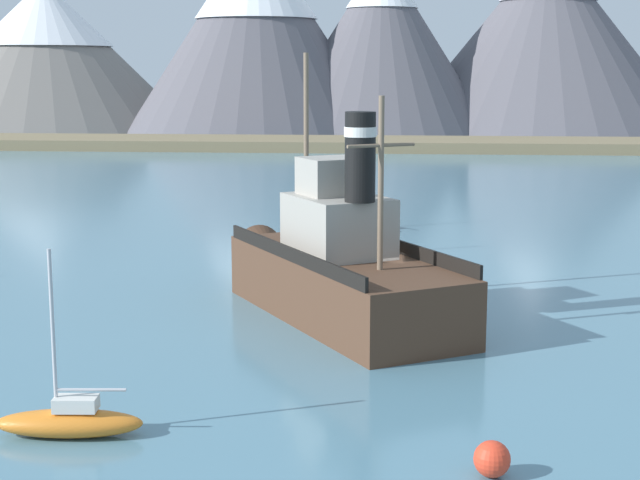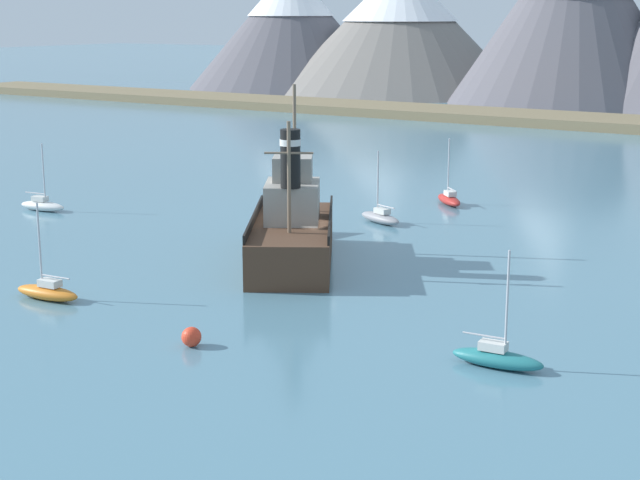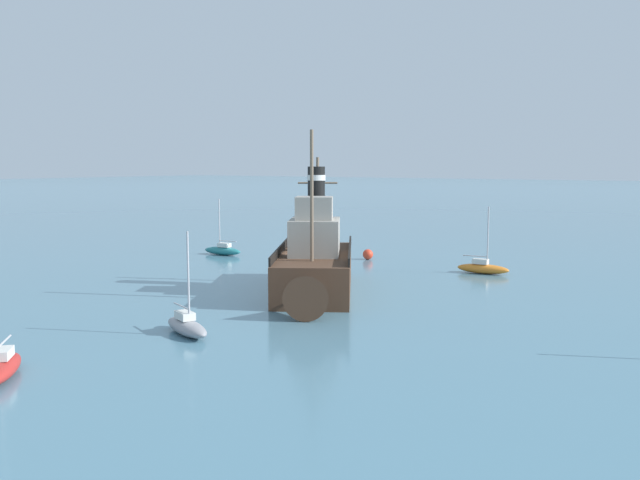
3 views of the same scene
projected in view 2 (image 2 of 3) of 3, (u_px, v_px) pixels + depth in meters
name	position (u px, v px, depth m)	size (l,w,h in m)	color
ground_plane	(309.00, 265.00, 55.51)	(600.00, 600.00, 0.00)	teal
old_tugboat	(293.00, 230.00, 55.97)	(10.29, 14.09, 9.90)	#4C3323
sailboat_red	(449.00, 199.00, 72.80)	(3.45, 3.48, 4.90)	#B22823
sailboat_grey	(380.00, 217.00, 66.37)	(3.93, 2.45, 4.90)	gray
sailboat_orange	(47.00, 291.00, 48.68)	(3.88, 1.40, 4.90)	orange
sailboat_white	(42.00, 205.00, 70.53)	(3.90, 1.53, 4.90)	white
sailboat_teal	(497.00, 357.00, 39.37)	(3.87, 1.37, 4.90)	#23757A
mooring_buoy	(191.00, 337.00, 41.84)	(0.86, 0.86, 0.86)	red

